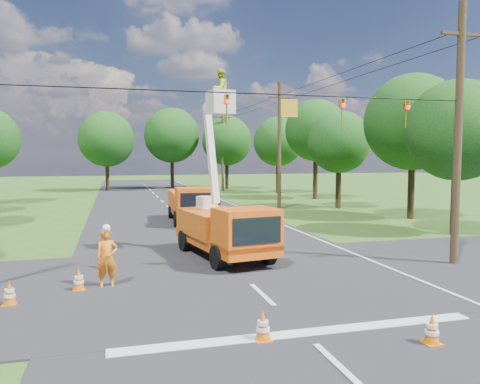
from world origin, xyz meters
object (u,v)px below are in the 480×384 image
object	(u,v)px
tree_far_a	(107,139)
ground_worker	(107,258)
pole_right_far	(223,148)
traffic_cone_0	(263,326)
traffic_cone_7	(254,216)
traffic_cone_3	(226,228)
pole_right_near	(458,133)
distant_car	(204,196)
tree_right_e	(278,142)
pole_right_mid	(279,145)
tree_right_c	(339,142)
tree_far_b	(172,135)
tree_right_a	(458,131)
traffic_cone_5	(9,293)
traffic_cone_4	(79,280)
second_truck	(191,203)
bucket_truck	(225,219)
tree_right_b	(413,122)
tree_right_d	(316,130)
traffic_cone_1	(432,329)
tree_far_c	(227,141)
traffic_cone_2	(248,238)

from	to	relation	value
tree_far_a	ground_worker	bearing A→B (deg)	-89.36
pole_right_far	traffic_cone_0	bearing A→B (deg)	-101.90
traffic_cone_7	traffic_cone_3	bearing A→B (deg)	-122.73
pole_right_near	distant_car	bearing A→B (deg)	101.60
tree_right_e	tree_far_a	xyz separation A→B (m)	(-18.80, 8.00, 0.38)
traffic_cone_7	pole_right_mid	bearing A→B (deg)	58.06
tree_right_c	tree_far_a	bearing A→B (deg)	127.17
tree_far_b	pole_right_mid	bearing A→B (deg)	-77.59
distant_car	tree_right_c	distance (m)	12.47
tree_right_a	tree_far_b	world-z (taller)	tree_far_b
tree_right_a	traffic_cone_5	bearing A→B (deg)	-161.21
traffic_cone_4	second_truck	bearing A→B (deg)	67.42
pole_right_mid	pole_right_far	size ratio (longest dim) A/B	1.00
bucket_truck	tree_right_b	distance (m)	17.86
pole_right_near	tree_right_d	distance (m)	27.77
tree_right_d	tree_right_e	world-z (taller)	tree_right_d
traffic_cone_1	tree_right_b	world-z (taller)	tree_right_b
distant_car	bucket_truck	bearing A→B (deg)	-112.31
traffic_cone_4	distant_car	bearing A→B (deg)	70.84
traffic_cone_0	traffic_cone_3	distance (m)	14.45
second_truck	pole_right_near	size ratio (longest dim) A/B	0.63
ground_worker	tree_right_a	distance (m)	19.49
ground_worker	tree_right_d	bearing A→B (deg)	48.72
traffic_cone_4	tree_right_d	bearing A→B (deg)	53.25
tree_right_a	tree_far_a	bearing A→B (deg)	116.57
second_truck	tree_right_e	world-z (taller)	tree_right_e
traffic_cone_0	traffic_cone_7	distance (m)	19.63
traffic_cone_5	pole_right_near	bearing A→B (deg)	3.77
traffic_cone_7	tree_right_c	bearing A→B (deg)	32.11
tree_right_a	tree_right_b	bearing A→B (deg)	75.96
tree_right_b	tree_right_e	size ratio (longest dim) A/B	1.12
pole_right_far	tree_far_c	distance (m)	2.43
distant_car	tree_far_a	size ratio (longest dim) A/B	0.43
second_truck	traffic_cone_1	bearing A→B (deg)	-82.27
traffic_cone_2	tree_right_a	size ratio (longest dim) A/B	0.09
pole_right_mid	tree_right_e	distance (m)	15.92
traffic_cone_4	tree_right_a	world-z (taller)	tree_right_a
traffic_cone_2	tree_right_e	bearing A→B (deg)	67.72
traffic_cone_3	tree_far_b	world-z (taller)	tree_far_b
pole_right_far	tree_right_a	xyz separation A→B (m)	(5.00, -34.00, 0.46)
distant_car	traffic_cone_5	xyz separation A→B (m)	(-10.51, -26.13, -0.34)
pole_right_far	tree_right_c	world-z (taller)	pole_right_far
distant_car	traffic_cone_3	bearing A→B (deg)	-110.42
bucket_truck	traffic_cone_3	distance (m)	5.85
traffic_cone_0	pole_right_mid	size ratio (longest dim) A/B	0.07
pole_right_near	tree_far_a	xyz separation A→B (m)	(-13.50, 43.00, 1.08)
traffic_cone_5	tree_right_a	xyz separation A→B (m)	(20.67, 7.03, 5.20)
traffic_cone_1	distant_car	bearing A→B (deg)	88.51
ground_worker	traffic_cone_7	size ratio (longest dim) A/B	2.67
tree_right_a	second_truck	bearing A→B (deg)	148.55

